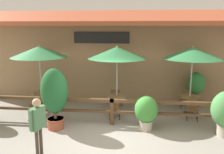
% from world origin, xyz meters
% --- Properties ---
extents(ground_plane, '(60.00, 60.00, 0.00)m').
position_xyz_m(ground_plane, '(0.00, 0.00, 0.00)').
color(ground_plane, gray).
extents(building_facade, '(14.28, 1.49, 4.23)m').
position_xyz_m(building_facade, '(-0.00, 4.10, 2.17)').
color(building_facade, '#997A56').
rests_on(building_facade, ground).
extents(patio_railing, '(10.40, 0.14, 0.95)m').
position_xyz_m(patio_railing, '(0.00, 1.05, 0.70)').
color(patio_railing, brown).
rests_on(patio_railing, ground).
extents(patio_umbrella_near, '(2.32, 2.32, 2.74)m').
position_xyz_m(patio_umbrella_near, '(-3.17, 2.43, 2.47)').
color(patio_umbrella_near, '#B7B2A8').
rests_on(patio_umbrella_near, ground).
extents(dining_table_near, '(0.80, 0.80, 0.74)m').
position_xyz_m(dining_table_near, '(-3.17, 2.43, 0.58)').
color(dining_table_near, olive).
rests_on(dining_table_near, ground).
extents(chair_near_streetside, '(0.50, 0.50, 0.83)m').
position_xyz_m(chair_near_streetside, '(-3.11, 1.76, 0.46)').
color(chair_near_streetside, brown).
rests_on(chair_near_streetside, ground).
extents(chair_near_wallside, '(0.48, 0.48, 0.83)m').
position_xyz_m(chair_near_wallside, '(-3.23, 3.10, 0.46)').
color(chair_near_wallside, brown).
rests_on(chair_near_wallside, ground).
extents(patio_umbrella_middle, '(2.32, 2.32, 2.74)m').
position_xyz_m(patio_umbrella_middle, '(0.06, 2.37, 2.47)').
color(patio_umbrella_middle, '#B7B2A8').
rests_on(patio_umbrella_middle, ground).
extents(dining_table_middle, '(0.80, 0.80, 0.74)m').
position_xyz_m(dining_table_middle, '(0.06, 2.37, 0.58)').
color(dining_table_middle, olive).
rests_on(dining_table_middle, ground).
extents(chair_middle_streetside, '(0.48, 0.48, 0.83)m').
position_xyz_m(chair_middle_streetside, '(0.02, 1.73, 0.46)').
color(chair_middle_streetside, brown).
rests_on(chair_middle_streetside, ground).
extents(chair_middle_wallside, '(0.51, 0.51, 0.83)m').
position_xyz_m(chair_middle_wallside, '(-0.03, 3.01, 0.46)').
color(chair_middle_wallside, brown).
rests_on(chair_middle_wallside, ground).
extents(patio_umbrella_far, '(2.32, 2.32, 2.74)m').
position_xyz_m(patio_umbrella_far, '(3.01, 2.57, 2.47)').
color(patio_umbrella_far, '#B7B2A8').
rests_on(patio_umbrella_far, ground).
extents(dining_table_far, '(0.80, 0.80, 0.74)m').
position_xyz_m(dining_table_far, '(3.01, 2.57, 0.58)').
color(dining_table_far, olive).
rests_on(dining_table_far, ground).
extents(chair_far_streetside, '(0.47, 0.47, 0.83)m').
position_xyz_m(chair_far_streetside, '(2.98, 1.88, 0.46)').
color(chair_far_streetside, brown).
rests_on(chair_far_streetside, ground).
extents(chair_far_wallside, '(0.49, 0.49, 0.83)m').
position_xyz_m(chair_far_wallside, '(2.99, 3.26, 0.46)').
color(chair_far_wallside, brown).
rests_on(chair_far_wallside, ground).
extents(potted_plant_tall_tropical, '(0.78, 0.70, 1.20)m').
position_xyz_m(potted_plant_tall_tropical, '(1.21, 0.69, 0.67)').
color(potted_plant_tall_tropical, '#B7AD99').
rests_on(potted_plant_tall_tropical, ground).
extents(potted_plant_broad_leaf, '(0.93, 0.83, 2.12)m').
position_xyz_m(potted_plant_broad_leaf, '(-1.90, 0.47, 1.23)').
color(potted_plant_broad_leaf, '#9E4C33').
rests_on(potted_plant_broad_leaf, ground).
extents(potted_plant_small_flowering, '(0.75, 0.68, 1.54)m').
position_xyz_m(potted_plant_small_flowering, '(3.44, 3.55, 0.93)').
color(potted_plant_small_flowering, brown).
rests_on(potted_plant_small_flowering, ground).
extents(pedestrian, '(0.31, 0.57, 1.66)m').
position_xyz_m(pedestrian, '(-1.69, -1.49, 1.06)').
color(pedestrian, '#42382D').
rests_on(pedestrian, ground).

